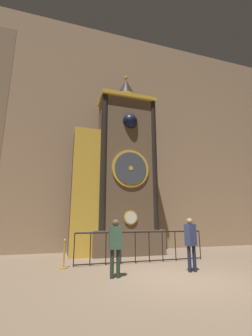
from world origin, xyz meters
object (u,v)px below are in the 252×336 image
visitor_near (115,242)px  stanchion_post (64,259)px  visitor_far (191,239)px  clock_tower (119,172)px

visitor_near → stanchion_post: visitor_near is taller
visitor_near → stanchion_post: 2.27m
visitor_far → stanchion_post: bearing=137.9°
clock_tower → visitor_near: size_ratio=5.91×
clock_tower → visitor_near: bearing=-106.3°
visitor_near → visitor_far: 2.50m
clock_tower → visitor_far: size_ratio=5.79×
clock_tower → stanchion_post: size_ratio=10.06×
stanchion_post → clock_tower: bearing=43.0°
clock_tower → visitor_far: (1.31, -4.06, -2.92)m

